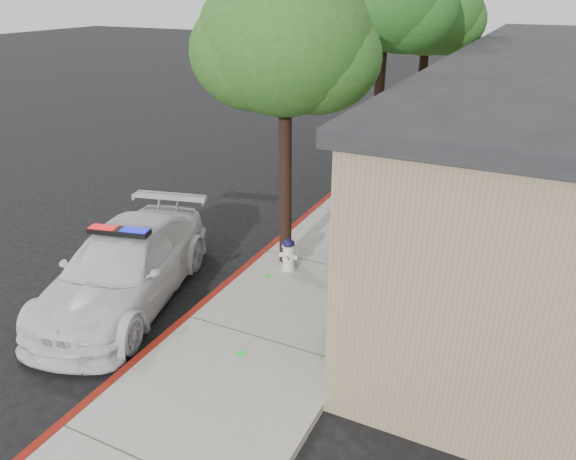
{
  "coord_description": "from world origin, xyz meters",
  "views": [
    {
      "loc": [
        5.42,
        -6.75,
        5.72
      ],
      "look_at": [
        1.14,
        2.02,
        1.29
      ],
      "focal_mm": 33.68,
      "sensor_mm": 36.0,
      "label": 1
    }
  ],
  "objects_px": {
    "street_tree_near": "(285,48)",
    "street_tree_mid": "(387,1)",
    "police_car": "(124,268)",
    "street_tree_far": "(430,14)",
    "fire_hydrant": "(289,254)"
  },
  "relations": [
    {
      "from": "street_tree_near",
      "to": "street_tree_far",
      "type": "bearing_deg",
      "value": 85.71
    },
    {
      "from": "fire_hydrant",
      "to": "street_tree_near",
      "type": "relative_size",
      "value": 0.12
    },
    {
      "from": "street_tree_mid",
      "to": "police_car",
      "type": "bearing_deg",
      "value": -103.81
    },
    {
      "from": "police_car",
      "to": "street_tree_near",
      "type": "xyz_separation_m",
      "value": [
        2.2,
        2.63,
        3.92
      ]
    },
    {
      "from": "street_tree_near",
      "to": "fire_hydrant",
      "type": "bearing_deg",
      "value": -55.26
    },
    {
      "from": "fire_hydrant",
      "to": "street_tree_mid",
      "type": "relative_size",
      "value": 0.11
    },
    {
      "from": "police_car",
      "to": "street_tree_far",
      "type": "xyz_separation_m",
      "value": [
        2.87,
        11.65,
        4.15
      ]
    },
    {
      "from": "street_tree_near",
      "to": "street_tree_far",
      "type": "distance_m",
      "value": 9.04
    },
    {
      "from": "police_car",
      "to": "street_tree_near",
      "type": "height_order",
      "value": "street_tree_near"
    },
    {
      "from": "fire_hydrant",
      "to": "street_tree_near",
      "type": "bearing_deg",
      "value": 120.28
    },
    {
      "from": "police_car",
      "to": "street_tree_mid",
      "type": "xyz_separation_m",
      "value": [
        2.21,
        9.0,
        4.6
      ]
    },
    {
      "from": "fire_hydrant",
      "to": "street_tree_far",
      "type": "height_order",
      "value": "street_tree_far"
    },
    {
      "from": "street_tree_far",
      "to": "street_tree_mid",
      "type": "bearing_deg",
      "value": -104.02
    },
    {
      "from": "street_tree_near",
      "to": "street_tree_mid",
      "type": "height_order",
      "value": "street_tree_mid"
    },
    {
      "from": "street_tree_near",
      "to": "street_tree_far",
      "type": "relative_size",
      "value": 0.96
    }
  ]
}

